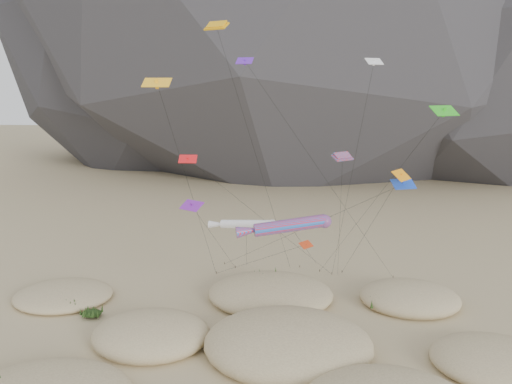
# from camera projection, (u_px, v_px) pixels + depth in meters

# --- Properties ---
(ground) EXTENTS (500.00, 500.00, 0.00)m
(ground) POSITION_uv_depth(u_px,v_px,m) (268.00, 373.00, 41.68)
(ground) COLOR #CCB789
(ground) RESTS_ON ground
(dunes) EXTENTS (54.17, 37.45, 4.30)m
(dunes) POSITION_uv_depth(u_px,v_px,m) (266.00, 349.00, 44.19)
(dunes) COLOR #CCB789
(dunes) RESTS_ON ground
(dune_grass) EXTENTS (43.60, 29.30, 1.57)m
(dune_grass) POSITION_uv_depth(u_px,v_px,m) (267.00, 342.00, 45.13)
(dune_grass) COLOR black
(dune_grass) RESTS_ON ground
(kite_stakes) EXTENTS (22.32, 3.56, 0.30)m
(kite_stakes) POSITION_uv_depth(u_px,v_px,m) (294.00, 270.00, 64.46)
(kite_stakes) COLOR #3F2D1E
(kite_stakes) RESTS_ON ground
(rainbow_tube_kite) EXTENTS (8.82, 22.04, 11.98)m
(rainbow_tube_kite) POSITION_uv_depth(u_px,v_px,m) (286.00, 226.00, 45.56)
(rainbow_tube_kite) COLOR red
(rainbow_tube_kite) RESTS_ON ground
(white_tube_kite) EXTENTS (7.26, 14.58, 10.26)m
(white_tube_kite) POSITION_uv_depth(u_px,v_px,m) (244.00, 224.00, 51.44)
(white_tube_kite) COLOR silver
(white_tube_kite) RESTS_ON ground
(orange_parafoil) EXTENTS (8.43, 15.13, 29.47)m
(orange_parafoil) POSITION_uv_depth(u_px,v_px,m) (218.00, 31.00, 46.71)
(orange_parafoil) COLOR orange
(orange_parafoil) RESTS_ON ground
(multi_parafoil) EXTENTS (2.47, 9.79, 16.78)m
(multi_parafoil) POSITION_uv_depth(u_px,v_px,m) (343.00, 158.00, 51.88)
(multi_parafoil) COLOR #FD281A
(multi_parafoil) RESTS_ON ground
(delta_kites) EXTENTS (29.67, 18.24, 26.33)m
(delta_kites) POSITION_uv_depth(u_px,v_px,m) (301.00, 146.00, 48.43)
(delta_kites) COLOR orange
(delta_kites) RESTS_ON ground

